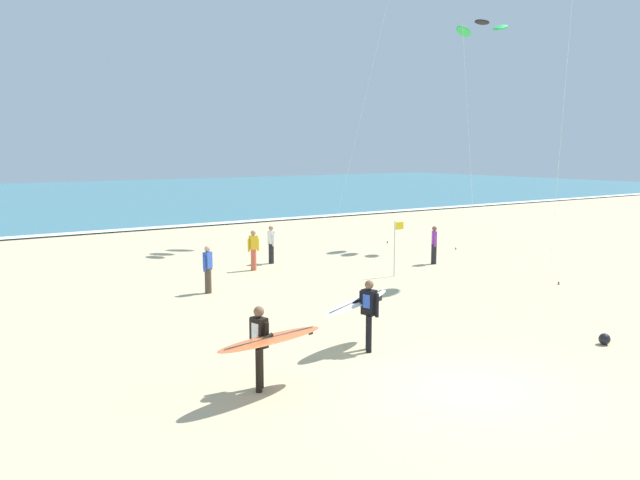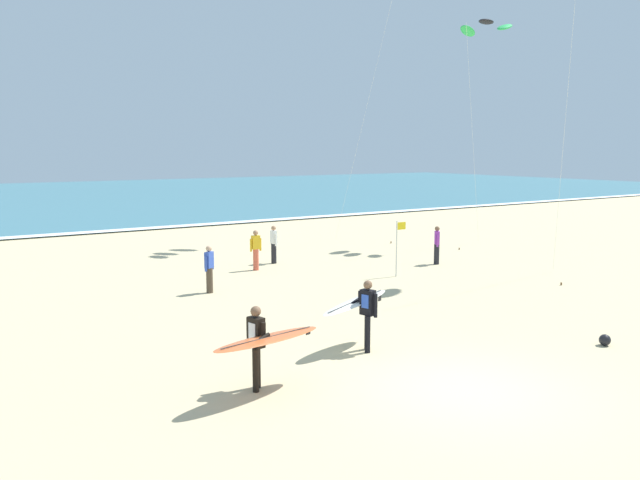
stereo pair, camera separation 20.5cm
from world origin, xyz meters
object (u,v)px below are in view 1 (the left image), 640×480
Objects in this scene: surfer_lead at (266,341)px; bystander_purple_top at (434,245)px; surfer_trailing at (363,307)px; lifeguard_flag at (396,243)px; bystander_blue_top at (208,269)px; kite_arc_charcoal_near at (482,27)px; bystander_yellow_top at (253,250)px; beach_ball at (604,339)px; bystander_white_top at (271,244)px.

bystander_purple_top is at bearing 33.98° from surfer_lead.
lifeguard_flag is (6.51, 6.42, 0.22)m from surfer_trailing.
bystander_blue_top is 0.76× the size of lifeguard_flag.
kite_arc_charcoal_near is 6.90× the size of bystander_yellow_top.
bystander_blue_top is 12.13m from beach_ball.
surfer_lead is at bearing 167.35° from beach_ball.
bystander_yellow_top is 13.71m from beach_ball.
kite_arc_charcoal_near reaches higher than bystander_blue_top.
surfer_lead is 24.25m from kite_arc_charcoal_near.
bystander_purple_top is (-6.03, -3.30, -9.80)m from kite_arc_charcoal_near.
beach_ball is (5.67, -10.70, -0.67)m from bystander_blue_top.
surfer_trailing is at bearing 18.98° from surfer_lead.
bystander_white_top is (7.25, 12.51, -0.24)m from surfer_lead.
surfer_lead is 14.46m from bystander_white_top.
bystander_white_top is at bearing 116.97° from lifeguard_flag.
beach_ball is at bearing -85.40° from bystander_white_top.
surfer_trailing is at bearing -109.28° from bystander_white_top.
bystander_blue_top is at bearing 72.74° from surfer_lead.
kite_arc_charcoal_near reaches higher than surfer_trailing.
surfer_lead is at bearing -117.08° from bystander_yellow_top.
bystander_yellow_top is at bearing -178.44° from kite_arc_charcoal_near.
lifeguard_flag reaches higher than surfer_lead.
kite_arc_charcoal_near is 20.23m from beach_ball.
surfer_trailing is 6.02m from beach_ball.
kite_arc_charcoal_near is 5.22× the size of lifeguard_flag.
surfer_trailing reaches higher than bystander_blue_top.
bystander_blue_top is 4.21m from bystander_yellow_top.
surfer_trailing reaches higher than bystander_yellow_top.
surfer_trailing is 9.15m from lifeguard_flag.
bystander_purple_top is 1.00× the size of bystander_yellow_top.
surfer_trailing is 1.50× the size of bystander_purple_top.
bystander_yellow_top is 1.00× the size of bystander_white_top.
bystander_yellow_top and bystander_white_top have the same top height.
lifeguard_flag is (3.86, -4.03, 0.45)m from bystander_yellow_top.
bystander_white_top is at bearing 94.60° from beach_ball.
surfer_trailing reaches higher than beach_ball.
beach_ball is at bearing -12.65° from surfer_lead.
lifeguard_flag is 7.50× the size of beach_ball.
surfer_lead is 1.25× the size of lifeguard_flag.
bystander_purple_top is (12.80, 8.63, -0.24)m from surfer_lead.
surfer_trailing is at bearing -141.79° from bystander_purple_top.
bystander_white_top is at bearing 59.90° from surfer_lead.
surfer_lead is at bearing -161.02° from surfer_trailing.
bystander_yellow_top is 5.60m from lifeguard_flag.
surfer_trailing is at bearing -86.06° from bystander_blue_top.
kite_arc_charcoal_near reaches higher than beach_ball.
surfer_lead reaches higher than bystander_blue_top.
bystander_blue_top is 1.00× the size of bystander_purple_top.
bystander_yellow_top is 5.68× the size of beach_ball.
bystander_white_top is 14.46m from beach_ball.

